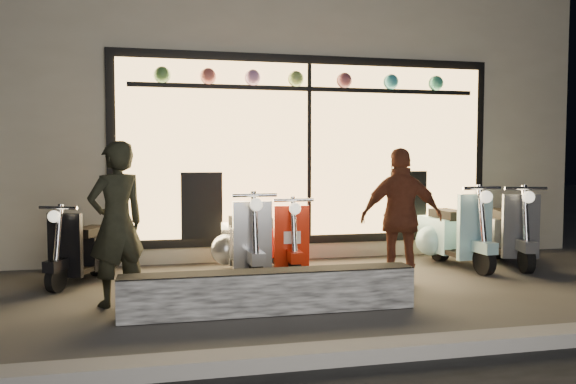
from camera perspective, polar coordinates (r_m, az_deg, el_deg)
name	(u,v)px	position (r m, az deg, el deg)	size (l,w,h in m)	color
ground	(281,295)	(6.02, -0.70, -10.41)	(40.00, 40.00, 0.00)	#383533
kerb	(339,354)	(4.14, 5.17, -16.07)	(40.00, 0.25, 0.12)	slate
shop_building	(228,123)	(10.79, -6.11, 6.97)	(10.20, 6.23, 4.20)	beige
graffiti_barrier	(270,292)	(5.30, -1.83, -10.09)	(2.74, 0.28, 0.40)	black
scooter_silver	(244,242)	(6.98, -4.51, -5.10)	(0.48, 1.40, 1.00)	black
scooter_red	(284,242)	(7.13, -0.46, -5.13)	(0.42, 1.30, 0.93)	black
scooter_black	(89,250)	(7.07, -19.60, -5.57)	(0.72, 1.21, 0.89)	black
scooter_blue	(450,233)	(7.94, 16.16, -4.06)	(0.52, 1.46, 1.05)	black
scooter_grey	(505,232)	(8.32, 21.17, -3.85)	(0.69, 1.46, 1.04)	black
man	(117,223)	(5.73, -17.02, -3.08)	(0.59, 0.38, 1.61)	black
woman	(401,218)	(6.38, 11.45, -2.58)	(0.91, 0.38, 1.56)	brown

